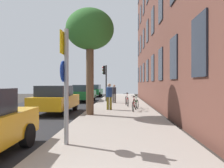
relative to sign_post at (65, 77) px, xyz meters
The scene contains 15 objects.
ground_plane 11.06m from the sign_post, 100.60° to the left, with size 41.80×41.80×0.00m, color #332D28.
road_asphalt 11.62m from the sign_post, 110.97° to the left, with size 7.00×38.00×0.01m, color #232326.
sidewalk 10.97m from the sign_post, 82.04° to the left, with size 4.20×38.00×0.12m, color #9E9389.
building_facade 12.25m from the sign_post, 68.16° to the left, with size 0.56×27.00×14.61m.
sign_post is the anchor object (origin of this frame).
traffic_light 14.44m from the sign_post, 89.73° to the left, with size 0.43×0.24×3.33m.
tree_near 6.24m from the sign_post, 91.25° to the left, with size 2.52×2.52×5.56m.
bicycle_0 7.95m from the sign_post, 72.75° to the left, with size 0.50×1.58×0.89m.
bicycle_1 9.37m from the sign_post, 74.34° to the left, with size 0.42×1.58×0.89m.
bicycle_2 10.72m from the sign_post, 79.37° to the left, with size 0.42×1.72×0.97m.
pedestrian_0 7.98m from the sign_post, 84.36° to the left, with size 0.50×0.50×1.64m.
pedestrian_1 12.87m from the sign_post, 85.76° to the left, with size 0.48×0.48×1.55m.
car_1 7.44m from the sign_post, 108.44° to the left, with size 2.03×4.12×1.62m.
car_2 15.49m from the sign_post, 97.68° to the left, with size 1.91×4.49×1.62m.
car_3 23.76m from the sign_post, 94.92° to the left, with size 2.04×4.15×1.62m.
Camera 1 is at (1.07, -1.54, 1.74)m, focal length 35.36 mm.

